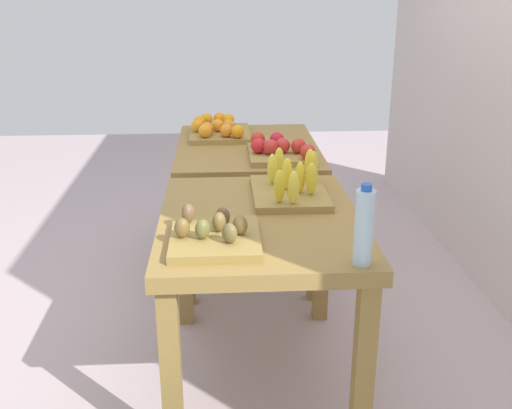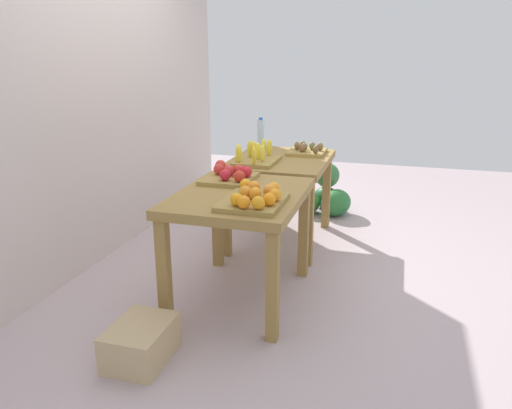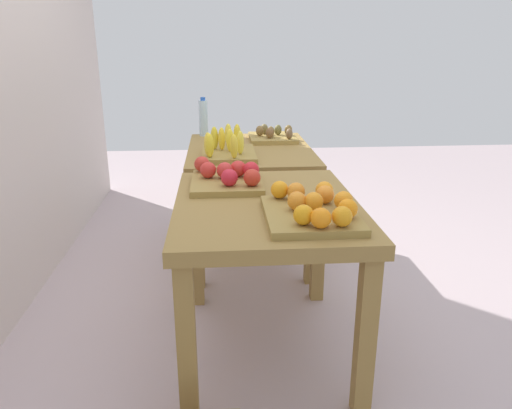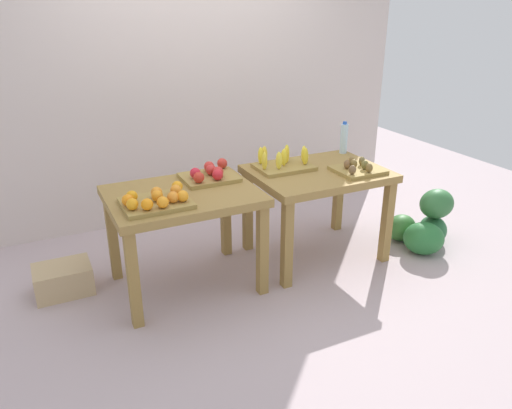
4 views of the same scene
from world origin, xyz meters
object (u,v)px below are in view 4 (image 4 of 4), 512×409
Objects in this scene: apple_bin at (210,174)px; kiwi_bin at (358,169)px; banana_crate at (283,163)px; water_bottle at (344,138)px; display_table_left at (183,207)px; cardboard_produce_box at (63,279)px; display_table_right at (317,183)px; orange_bin at (157,200)px; watermelon_pile at (424,225)px.

kiwi_bin is at bearing -17.27° from apple_bin.
water_bottle reaches higher than banana_crate.
kiwi_bin is at bearing -34.51° from banana_crate.
kiwi_bin is 1.29× the size of water_bottle.
display_table_left is 1.62m from water_bottle.
kiwi_bin is 2.37m from cardboard_produce_box.
orange_bin reaches higher than display_table_right.
display_table_left is at bearing -170.33° from banana_crate.
display_table_left reaches higher than watermelon_pile.
apple_bin is 1.32m from cardboard_produce_box.
water_bottle is at bearing 130.50° from watermelon_pile.
display_table_right is (1.12, 0.00, 0.00)m from display_table_left.
apple_bin is at bearing 166.51° from watermelon_pile.
banana_crate is (0.89, 0.15, 0.16)m from display_table_left.
banana_crate reaches higher than cardboard_produce_box.
banana_crate is at bearing 160.40° from watermelon_pile.
kiwi_bin is at bearing 172.69° from watermelon_pile.
watermelon_pile is (0.95, -0.27, -0.45)m from display_table_right.
display_table_left is 2.14m from watermelon_pile.
apple_bin reaches higher than display_table_left.
cardboard_produce_box is (-2.43, -0.01, -0.78)m from water_bottle.
display_table_right is at bearing 7.06° from orange_bin.
kiwi_bin is at bearing -7.50° from display_table_left.
orange_bin is 1.60m from kiwi_bin.
apple_bin reaches higher than display_table_right.
apple_bin is 1.32m from water_bottle.
apple_bin is (0.49, 0.33, -0.00)m from orange_bin.
display_table_right is 0.88m from apple_bin.
water_bottle is at bearing 67.00° from kiwi_bin.
kiwi_bin reaches higher than cardboard_produce_box.
display_table_right is 0.32m from banana_crate.
apple_bin is at bearing -173.62° from water_bottle.
apple_bin is 0.64× the size of watermelon_pile.
kiwi_bin is 0.54m from water_bottle.
apple_bin is (-0.85, 0.16, 0.15)m from display_table_right.
display_table_left is 1.65× the size of watermelon_pile.
orange_bin is (-1.35, -0.17, 0.15)m from display_table_right.
display_table_right is at bearing 164.12° from watermelon_pile.
banana_crate is at bearing -167.16° from water_bottle.
kiwi_bin is 0.57× the size of watermelon_pile.
display_table_right is 0.60m from water_bottle.
water_bottle is (1.31, 0.15, 0.09)m from apple_bin.
watermelon_pile is 2.98m from cardboard_produce_box.
banana_crate is (1.11, 0.32, 0.01)m from orange_bin.
display_table_left reaches higher than cardboard_produce_box.
display_table_left is 0.35m from apple_bin.
watermelon_pile is at bearing -2.57° from orange_bin.
apple_bin reaches higher than cardboard_produce_box.
display_table_right is 1.09m from watermelon_pile.
water_bottle is 1.03m from watermelon_pile.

